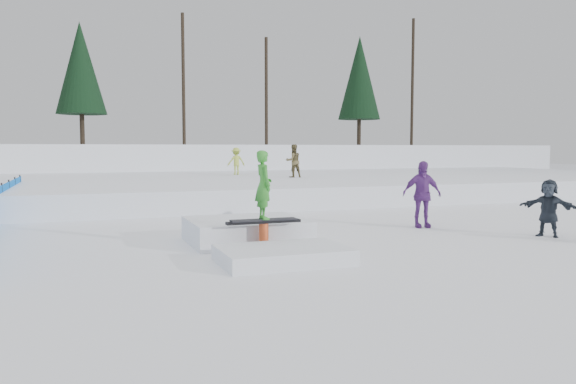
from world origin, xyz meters
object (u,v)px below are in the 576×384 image
object	(u,v)px
spectator_purple	(422,194)
walker_olive	(293,161)
walker_ygreen	(236,161)
spectator_dark	(548,208)
jib_rail_feature	(256,234)

from	to	relation	value
spectator_purple	walker_olive	bearing A→B (deg)	100.31
walker_ygreen	spectator_purple	bearing A→B (deg)	94.28
walker_olive	spectator_purple	distance (m)	11.66
spectator_dark	spectator_purple	bearing A→B (deg)	-174.06
spectator_dark	jib_rail_feature	world-z (taller)	jib_rail_feature
jib_rail_feature	walker_ygreen	bearing A→B (deg)	76.24
spectator_dark	jib_rail_feature	bearing A→B (deg)	-131.25
walker_olive	walker_ygreen	size ratio (longest dim) A/B	1.10
spectator_dark	jib_rail_feature	size ratio (longest dim) A/B	0.32
jib_rail_feature	spectator_purple	bearing A→B (deg)	15.22
walker_ygreen	spectator_purple	world-z (taller)	walker_ygreen
spectator_purple	walker_ygreen	bearing A→B (deg)	107.82
spectator_purple	jib_rail_feature	size ratio (longest dim) A/B	0.41
spectator_purple	jib_rail_feature	bearing A→B (deg)	-151.02
walker_ygreen	jib_rail_feature	distance (m)	17.22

